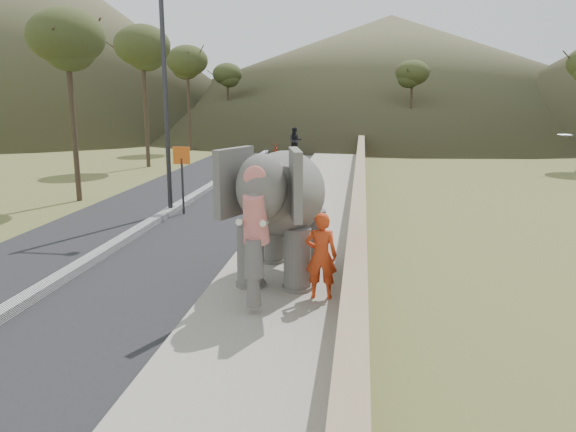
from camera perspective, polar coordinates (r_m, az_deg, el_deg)
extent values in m
plane|color=olive|center=(8.55, -5.22, -17.33)|extent=(160.00, 160.00, 0.00)
cube|color=black|center=(18.96, -13.40, -0.76)|extent=(7.00, 120.00, 0.03)
cube|color=black|center=(18.94, -13.42, -0.48)|extent=(0.35, 120.00, 0.22)
cube|color=#9E9687|center=(17.81, 1.81, -1.08)|extent=(3.00, 120.00, 0.15)
cube|color=tan|center=(17.62, 7.17, 0.27)|extent=(0.30, 120.00, 1.10)
cylinder|color=#313236|center=(20.00, -12.33, 11.49)|extent=(0.16, 0.16, 8.00)
cylinder|color=#2D2D33|center=(20.04, -10.65, 2.94)|extent=(0.08, 0.08, 2.00)
cube|color=orange|center=(19.89, -10.77, 6.06)|extent=(0.60, 0.05, 0.60)
imported|color=silver|center=(45.57, 26.48, 6.73)|extent=(4.48, 2.53, 1.44)
cone|color=brown|center=(74.12, -26.07, 16.48)|extent=(60.00, 60.00, 22.00)
cone|color=brown|center=(77.35, 10.26, 14.31)|extent=(80.00, 80.00, 14.00)
imported|color=#C33A14|center=(11.29, 3.39, -4.04)|extent=(0.65, 0.42, 1.77)
imported|color=maroon|center=(37.54, -1.22, 6.69)|extent=(0.76, 1.83, 0.94)
imported|color=black|center=(37.31, 0.73, 7.67)|extent=(0.90, 0.73, 1.75)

